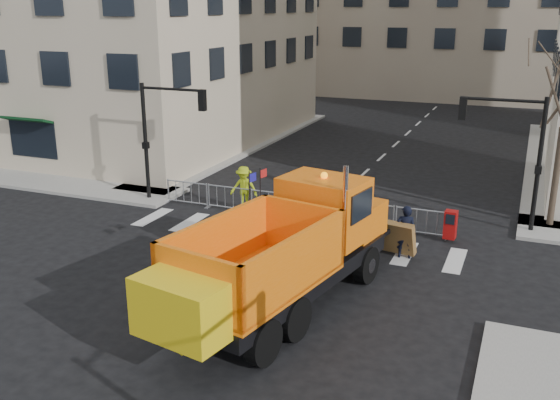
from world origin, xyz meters
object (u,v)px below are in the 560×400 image
at_px(worker, 244,188).
at_px(cop_b, 369,236).
at_px(cop_a, 405,232).
at_px(newspaper_box, 450,225).
at_px(plow_truck, 282,251).
at_px(cop_c, 344,216).

bearing_deg(worker, cop_b, -32.71).
xyz_separation_m(cop_a, newspaper_box, (1.29, 2.20, -0.28)).
relative_size(cop_a, worker, 1.03).
xyz_separation_m(plow_truck, newspaper_box, (3.81, 7.63, -1.19)).
bearing_deg(cop_a, newspaper_box, -130.17).
distance_m(cop_a, cop_b, 1.29).
relative_size(plow_truck, worker, 5.98).
height_order(plow_truck, cop_b, plow_truck).
relative_size(worker, newspaper_box, 1.72).
bearing_deg(cop_a, cop_c, -35.06).
height_order(plow_truck, newspaper_box, plow_truck).
distance_m(cop_b, worker, 7.08).
xyz_separation_m(worker, newspaper_box, (8.82, -0.33, -0.40)).
height_order(plow_truck, cop_a, plow_truck).
bearing_deg(newspaper_box, cop_c, -162.16).
bearing_deg(worker, plow_truck, -64.71).
height_order(cop_a, worker, worker).
distance_m(plow_truck, worker, 9.43).
bearing_deg(cop_a, cop_b, 15.69).
bearing_deg(newspaper_box, plow_truck, -112.69).
xyz_separation_m(cop_a, cop_b, (-1.16, -0.55, -0.11)).
bearing_deg(cop_c, cop_b, 59.86).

